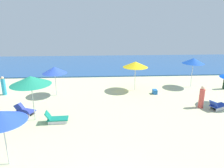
{
  "coord_description": "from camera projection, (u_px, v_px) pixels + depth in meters",
  "views": [
    {
      "loc": [
        -0.26,
        -4.8,
        5.91
      ],
      "look_at": [
        0.65,
        10.58,
        1.1
      ],
      "focal_mm": 33.13,
      "sensor_mm": 36.0,
      "label": 1
    }
  ],
  "objects": [
    {
      "name": "lounge_chair_1_0",
      "position": [
        3.0,
        116.0,
        12.65
      ],
      "size": [
        1.46,
        1.0,
        0.69
      ],
      "rotation": [
        0.0,
        0.0,
        1.9
      ],
      "color": "silver",
      "rests_on": "ground_plane"
    },
    {
      "name": "umbrella_3",
      "position": [
        31.0,
        80.0,
        12.0
      ],
      "size": [
        2.36,
        2.36,
        2.79
      ],
      "color": "silver",
      "rests_on": "ground_plane"
    },
    {
      "name": "umbrella_5",
      "position": [
        55.0,
        70.0,
        16.27
      ],
      "size": [
        1.93,
        1.93,
        2.37
      ],
      "color": "silver",
      "rests_on": "ground_plane"
    },
    {
      "name": "beachgoer_2",
      "position": [
        4.0,
        86.0,
        16.81
      ],
      "size": [
        0.47,
        0.47,
        1.55
      ],
      "rotation": [
        0.0,
        0.0,
        5.27
      ],
      "color": "#2D9DC0",
      "rests_on": "ground_plane"
    },
    {
      "name": "cooler_box_1",
      "position": [
        155.0,
        92.0,
        17.18
      ],
      "size": [
        0.36,
        0.52,
        0.36
      ],
      "primitive_type": "cube",
      "rotation": [
        0.0,
        0.0,
        4.7
      ],
      "color": "#1F62AE",
      "rests_on": "ground_plane"
    },
    {
      "name": "ocean",
      "position": [
        102.0,
        64.0,
        28.56
      ],
      "size": [
        60.0,
        13.34,
        0.12
      ],
      "primitive_type": "cube",
      "color": "#255390",
      "rests_on": "ground_plane"
    },
    {
      "name": "umbrella_4",
      "position": [
        135.0,
        64.0,
        17.41
      ],
      "size": [
        2.12,
        2.12,
        2.55
      ],
      "color": "silver",
      "rests_on": "ground_plane"
    },
    {
      "name": "lounge_chair_8_0",
      "position": [
        218.0,
        106.0,
        14.18
      ],
      "size": [
        1.45,
        1.05,
        0.7
      ],
      "rotation": [
        0.0,
        0.0,
        1.98
      ],
      "color": "silver",
      "rests_on": "ground_plane"
    },
    {
      "name": "lounge_chair_3_0",
      "position": [
        56.0,
        118.0,
        12.35
      ],
      "size": [
        1.34,
        0.7,
        0.71
      ],
      "rotation": [
        0.0,
        0.0,
        1.62
      ],
      "color": "silver",
      "rests_on": "ground_plane"
    },
    {
      "name": "lounge_chair_3_1",
      "position": [
        25.0,
        111.0,
        13.38
      ],
      "size": [
        1.41,
        1.09,
        0.67
      ],
      "rotation": [
        0.0,
        0.0,
        1.15
      ],
      "color": "silver",
      "rests_on": "ground_plane"
    },
    {
      "name": "umbrella_6",
      "position": [
        1.0,
        116.0,
        8.18
      ],
      "size": [
        1.97,
        1.97,
        2.48
      ],
      "color": "silver",
      "rests_on": "ground_plane"
    },
    {
      "name": "beachgoer_0",
      "position": [
        202.0,
        98.0,
        14.33
      ],
      "size": [
        0.42,
        0.42,
        1.59
      ],
      "rotation": [
        0.0,
        0.0,
        0.2
      ],
      "color": "#DB5149",
      "rests_on": "ground_plane"
    },
    {
      "name": "umbrella_0",
      "position": [
        193.0,
        61.0,
        18.26
      ],
      "size": [
        1.93,
        1.93,
        2.67
      ],
      "color": "silver",
      "rests_on": "ground_plane"
    }
  ]
}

